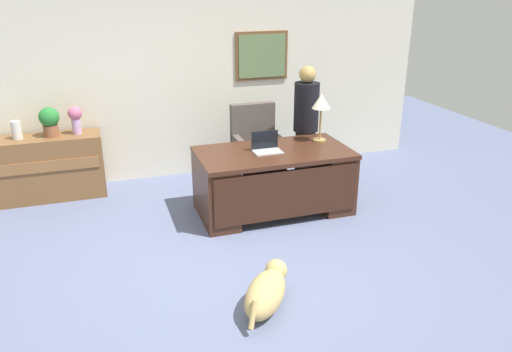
% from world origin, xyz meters
% --- Properties ---
extents(ground_plane, '(12.00, 12.00, 0.00)m').
position_xyz_m(ground_plane, '(0.00, 0.00, 0.00)').
color(ground_plane, slate).
extents(back_wall, '(7.00, 0.16, 2.70)m').
position_xyz_m(back_wall, '(0.01, 2.60, 1.35)').
color(back_wall, beige).
rests_on(back_wall, ground_plane).
extents(desk, '(1.77, 0.95, 0.76)m').
position_xyz_m(desk, '(0.73, 0.95, 0.41)').
color(desk, '#422316').
rests_on(desk, ground_plane).
extents(credenza, '(1.30, 0.50, 0.80)m').
position_xyz_m(credenza, '(-1.79, 2.25, 0.40)').
color(credenza, brown).
rests_on(credenza, ground_plane).
extents(armchair, '(0.60, 0.59, 1.07)m').
position_xyz_m(armchair, '(0.82, 1.87, 0.48)').
color(armchair, '#564C47').
rests_on(armchair, ground_plane).
extents(person_standing, '(0.32, 0.32, 1.60)m').
position_xyz_m(person_standing, '(1.40, 1.60, 0.82)').
color(person_standing, '#262323').
rests_on(person_standing, ground_plane).
extents(dog_lying, '(0.62, 0.70, 0.30)m').
position_xyz_m(dog_lying, '(0.02, -0.81, 0.15)').
color(dog_lying, tan).
rests_on(dog_lying, ground_plane).
extents(laptop, '(0.32, 0.22, 0.22)m').
position_xyz_m(laptop, '(0.65, 0.99, 0.81)').
color(laptop, '#B2B5BA').
rests_on(laptop, desk).
extents(desk_lamp, '(0.22, 0.22, 0.59)m').
position_xyz_m(desk_lamp, '(1.39, 1.15, 1.22)').
color(desk_lamp, '#9E8447').
rests_on(desk_lamp, desk).
extents(vase_with_flowers, '(0.17, 0.17, 0.35)m').
position_xyz_m(vase_with_flowers, '(-1.41, 2.25, 1.01)').
color(vase_with_flowers, '#C59CCE').
rests_on(vase_with_flowers, credenza).
extents(vase_empty, '(0.12, 0.12, 0.22)m').
position_xyz_m(vase_empty, '(-2.10, 2.25, 0.91)').
color(vase_empty, silver).
rests_on(vase_empty, credenza).
extents(potted_plant, '(0.24, 0.24, 0.36)m').
position_xyz_m(potted_plant, '(-1.71, 2.25, 1.00)').
color(potted_plant, brown).
rests_on(potted_plant, credenza).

